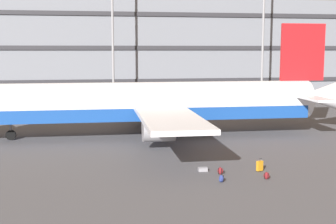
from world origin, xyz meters
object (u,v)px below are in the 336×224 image
(airliner, at_px, (149,103))
(backpack_small, at_px, (220,171))
(backpack_purple, at_px, (221,179))
(backpack_red, at_px, (266,176))
(suitcase_black, at_px, (260,166))
(suitcase_upright, at_px, (203,169))

(airliner, xyz_separation_m, backpack_small, (2.97, -14.22, -2.89))
(backpack_purple, relative_size, backpack_red, 1.01)
(airliner, distance_m, suitcase_black, 15.34)
(backpack_small, bearing_deg, suitcase_upright, 134.47)
(airliner, bearing_deg, backpack_purple, -81.06)
(airliner, height_order, suitcase_upright, airliner)
(suitcase_upright, distance_m, backpack_purple, 2.81)
(suitcase_upright, bearing_deg, suitcase_black, -10.33)
(airliner, distance_m, suitcase_upright, 13.73)
(backpack_purple, height_order, backpack_red, backpack_purple)
(backpack_purple, bearing_deg, suitcase_black, 32.49)
(suitcase_upright, relative_size, backpack_red, 1.31)
(suitcase_black, xyz_separation_m, backpack_small, (-2.82, -0.28, -0.16))
(airliner, relative_size, backpack_red, 74.83)
(airliner, xyz_separation_m, backpack_purple, (2.52, -16.02, -2.89))
(airliner, distance_m, backpack_red, 17.01)
(airliner, xyz_separation_m, suitcase_black, (5.79, -13.94, -2.73))
(suitcase_upright, xyz_separation_m, backpack_red, (3.52, -2.56, 0.10))
(suitcase_black, bearing_deg, backpack_purple, -147.51)
(suitcase_upright, height_order, backpack_red, backpack_red)
(airliner, bearing_deg, backpack_small, -78.20)
(suitcase_black, bearing_deg, airliner, 112.55)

